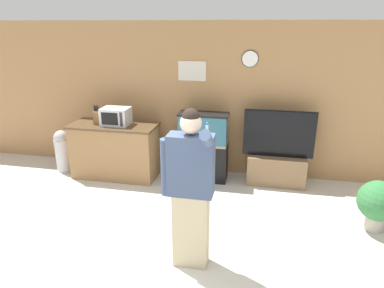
# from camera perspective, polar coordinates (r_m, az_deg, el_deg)

# --- Properties ---
(wall_back_paneled) EXTENTS (10.00, 0.08, 2.60)m
(wall_back_paneled) POSITION_cam_1_polar(r_m,az_deg,el_deg) (5.97, 1.70, 7.41)
(wall_back_paneled) COLOR #A87A4C
(wall_back_paneled) RESTS_ON ground_plane
(counter_island) EXTENTS (1.48, 0.67, 0.94)m
(counter_island) POSITION_cam_1_polar(r_m,az_deg,el_deg) (6.08, -12.64, -1.02)
(counter_island) COLOR olive
(counter_island) RESTS_ON ground_plane
(microwave) EXTENTS (0.46, 0.34, 0.29)m
(microwave) POSITION_cam_1_polar(r_m,az_deg,el_deg) (5.86, -12.58, 4.52)
(microwave) COLOR silver
(microwave) RESTS_ON counter_island
(knife_block) EXTENTS (0.11, 0.10, 0.32)m
(knife_block) POSITION_cam_1_polar(r_m,az_deg,el_deg) (5.99, -15.55, 4.30)
(knife_block) COLOR brown
(knife_block) RESTS_ON counter_island
(aquarium_on_stand) EXTENTS (0.82, 0.36, 1.17)m
(aquarium_on_stand) POSITION_cam_1_polar(r_m,az_deg,el_deg) (5.76, 1.89, -0.49)
(aquarium_on_stand) COLOR black
(aquarium_on_stand) RESTS_ON ground_plane
(tv_on_stand) EXTENTS (1.14, 0.40, 1.25)m
(tv_on_stand) POSITION_cam_1_polar(r_m,az_deg,el_deg) (5.83, 13.91, -3.04)
(tv_on_stand) COLOR brown
(tv_on_stand) RESTS_ON ground_plane
(person_standing) EXTENTS (0.56, 0.42, 1.78)m
(person_standing) POSITION_cam_1_polar(r_m,az_deg,el_deg) (3.58, -0.35, -7.43)
(person_standing) COLOR #BCAD89
(person_standing) RESTS_ON ground_plane
(potted_plant) EXTENTS (0.52, 0.52, 0.68)m
(potted_plant) POSITION_cam_1_polar(r_m,az_deg,el_deg) (5.01, 28.63, -8.52)
(potted_plant) COLOR #B2A899
(potted_plant) RESTS_ON ground_plane
(trash_bin) EXTENTS (0.27, 0.27, 0.76)m
(trash_bin) POSITION_cam_1_polar(r_m,az_deg,el_deg) (6.58, -20.75, -0.98)
(trash_bin) COLOR #B7B7BC
(trash_bin) RESTS_ON ground_plane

